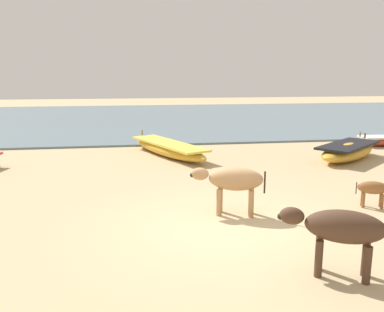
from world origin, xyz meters
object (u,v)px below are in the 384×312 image
Objects in this scene: fishing_boat_5 at (348,151)px; calf_far_brown at (375,189)px; fishing_boat_2 at (169,148)px; cow_second_adult_dark at (340,229)px; cow_adult_tan at (233,181)px.

fishing_boat_5 is 5.11m from calf_far_brown.
calf_far_brown is (-2.03, -4.69, 0.12)m from fishing_boat_5.
cow_second_adult_dark is (1.62, -8.99, 0.46)m from fishing_boat_2.
fishing_boat_5 is at bearing -93.73° from cow_second_adult_dark.
fishing_boat_5 is 3.69× the size of calf_far_brown.
fishing_boat_2 reaches higher than calf_far_brown.
fishing_boat_2 is at bearing -53.23° from cow_second_adult_dark.
fishing_boat_2 is at bearing 143.23° from calf_far_brown.
fishing_boat_2 is 6.31m from cow_adult_tan.
fishing_boat_2 is 1.38× the size of fishing_boat_5.
cow_second_adult_dark is (-4.32, -7.40, 0.42)m from fishing_boat_5.
cow_adult_tan is (0.75, -6.24, 0.46)m from fishing_boat_2.
calf_far_brown is (3.91, -6.28, 0.16)m from fishing_boat_2.
fishing_boat_2 is at bearing -66.69° from cow_adult_tan.
fishing_boat_2 is at bearing 126.24° from fishing_boat_5.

